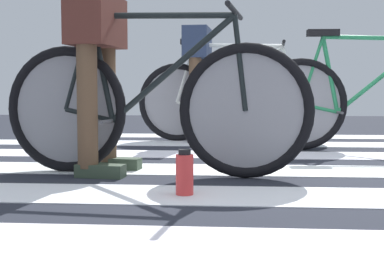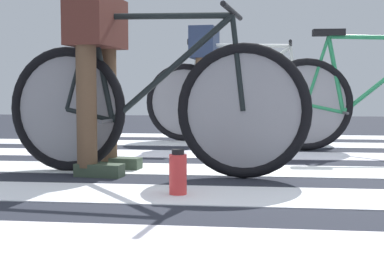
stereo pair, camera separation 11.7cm
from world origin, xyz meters
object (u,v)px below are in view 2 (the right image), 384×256
(bicycle_1_of_3, at_px, (150,105))
(bicycle_2_of_3, at_px, (373,101))
(bicycle_3_of_3, at_px, (239,100))
(water_bottle, at_px, (178,173))
(cyclist_1_of_3, at_px, (98,60))
(cyclist_3_of_3, at_px, (205,68))

(bicycle_1_of_3, relative_size, bicycle_2_of_3, 0.99)
(bicycle_3_of_3, bearing_deg, water_bottle, -90.41)
(bicycle_1_of_3, distance_m, bicycle_3_of_3, 1.97)
(cyclist_1_of_3, relative_size, bicycle_2_of_3, 0.57)
(bicycle_1_of_3, bearing_deg, cyclist_3_of_3, 94.03)
(water_bottle, bearing_deg, bicycle_2_of_3, 56.11)
(cyclist_1_of_3, height_order, bicycle_3_of_3, cyclist_1_of_3)
(bicycle_1_of_3, xyz_separation_m, cyclist_3_of_3, (0.13, 1.94, 0.28))
(bicycle_2_of_3, bearing_deg, bicycle_3_of_3, 147.39)
(bicycle_1_of_3, bearing_deg, bicycle_3_of_3, 84.95)
(cyclist_3_of_3, bearing_deg, bicycle_3_of_3, 0.00)
(cyclist_1_of_3, distance_m, cyclist_3_of_3, 1.95)
(bicycle_3_of_3, height_order, water_bottle, bicycle_3_of_3)
(cyclist_1_of_3, bearing_deg, bicycle_1_of_3, -0.00)
(cyclist_1_of_3, bearing_deg, bicycle_2_of_3, 43.02)
(bicycle_2_of_3, relative_size, water_bottle, 8.43)
(cyclist_1_of_3, distance_m, bicycle_3_of_3, 2.04)
(bicycle_1_of_3, height_order, bicycle_3_of_3, same)
(cyclist_1_of_3, height_order, cyclist_3_of_3, cyclist_3_of_3)
(cyclist_1_of_3, distance_m, water_bottle, 0.97)
(bicycle_1_of_3, distance_m, water_bottle, 0.67)
(bicycle_1_of_3, distance_m, bicycle_2_of_3, 1.97)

